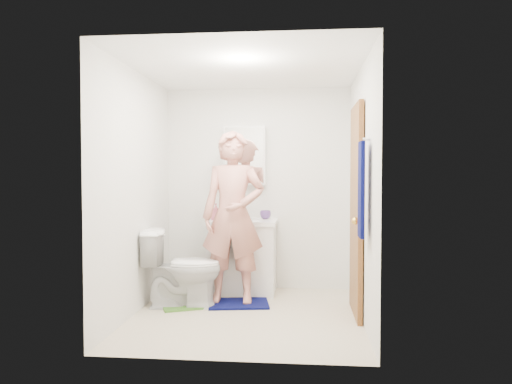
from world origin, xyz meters
TOP-DOWN VIEW (x-y plane):
  - floor at (0.00, 0.00)m, footprint 2.20×2.40m
  - ceiling at (0.00, 0.00)m, footprint 2.20×2.40m
  - wall_back at (0.00, 1.21)m, footprint 2.20×0.02m
  - wall_front at (0.00, -1.21)m, footprint 2.20×0.02m
  - wall_left at (-1.11, 0.00)m, footprint 0.02×2.40m
  - wall_right at (1.11, 0.00)m, footprint 0.02×2.40m
  - vanity_cabinet at (-0.15, 0.91)m, footprint 0.75×0.55m
  - countertop at (-0.15, 0.91)m, footprint 0.79×0.59m
  - sink_basin at (-0.15, 0.91)m, footprint 0.40×0.40m
  - faucet at (-0.15, 1.09)m, footprint 0.03×0.03m
  - medicine_cabinet at (-0.15, 1.14)m, footprint 0.50×0.12m
  - mirror_panel at (-0.15, 1.08)m, footprint 0.46×0.01m
  - door at (1.07, 0.15)m, footprint 0.05×0.80m
  - door_knob at (1.03, -0.17)m, footprint 0.07×0.07m
  - towel at (1.03, -0.57)m, footprint 0.03×0.24m
  - towel_hook at (1.07, -0.57)m, footprint 0.06×0.02m
  - toilet at (-0.70, 0.27)m, footprint 0.83×0.53m
  - bath_mat at (-0.13, 0.39)m, footprint 0.69×0.54m
  - green_rug at (-0.70, 0.23)m, footprint 0.50×0.47m
  - soap_dispenser at (-0.45, 0.85)m, footprint 0.11×0.11m
  - toothbrush_cup at (0.11, 1.04)m, footprint 0.14×0.14m
  - man at (-0.19, 0.44)m, footprint 0.67×0.44m

SIDE VIEW (x-z plane):
  - floor at x=0.00m, z-range -0.02..0.00m
  - green_rug at x=-0.70m, z-range 0.00..0.02m
  - bath_mat at x=-0.13m, z-range 0.00..0.02m
  - vanity_cabinet at x=-0.15m, z-range 0.00..0.80m
  - toilet at x=-0.70m, z-range 0.00..0.81m
  - countertop at x=-0.15m, z-range 0.80..0.85m
  - sink_basin at x=-0.15m, z-range 0.83..0.86m
  - toothbrush_cup at x=0.11m, z-range 0.85..0.95m
  - faucet at x=-0.15m, z-range 0.85..0.97m
  - man at x=-0.19m, z-range 0.02..1.84m
  - soap_dispenser at x=-0.45m, z-range 0.85..1.04m
  - door_knob at x=1.03m, z-range 0.91..0.98m
  - door at x=1.07m, z-range 0.00..2.05m
  - wall_back at x=0.00m, z-range 0.00..2.40m
  - wall_front at x=0.00m, z-range 0.00..2.40m
  - wall_left at x=-1.11m, z-range 0.00..2.40m
  - wall_right at x=1.11m, z-range 0.00..2.40m
  - towel at x=1.03m, z-range 0.85..1.65m
  - medicine_cabinet at x=-0.15m, z-range 1.25..1.95m
  - mirror_panel at x=-0.15m, z-range 1.27..1.93m
  - towel_hook at x=1.07m, z-range 1.66..1.68m
  - ceiling at x=0.00m, z-range 2.40..2.42m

